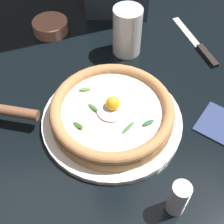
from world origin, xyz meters
TOP-DOWN VIEW (x-y plane):
  - ground_plane at (0.00, 0.00)m, footprint 2.40×2.40m
  - pizza_plate at (-0.03, -0.02)m, footprint 0.29×0.29m
  - pizza at (-0.03, -0.02)m, footprint 0.25×0.25m
  - side_bowl at (0.29, 0.13)m, footprint 0.09×0.09m
  - pizza_cutter at (-0.02, 0.19)m, footprint 0.05×0.16m
  - table_knife at (0.20, -0.26)m, footprint 0.21×0.08m
  - drinking_glass at (0.20, -0.07)m, footprint 0.07×0.07m
  - pepper_shaker at (-0.22, -0.12)m, footprint 0.03×0.03m

SIDE VIEW (x-z plane):
  - ground_plane at x=0.00m, z-range -0.03..0.00m
  - table_knife at x=0.20m, z-range 0.00..0.01m
  - pizza_plate at x=-0.03m, z-range 0.00..0.01m
  - side_bowl at x=0.29m, z-range 0.00..0.03m
  - pizza at x=-0.03m, z-range 0.00..0.06m
  - pizza_cutter at x=-0.02m, z-range 0.00..0.07m
  - pepper_shaker at x=-0.22m, z-range 0.00..0.08m
  - drinking_glass at x=0.20m, z-range -0.01..0.11m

